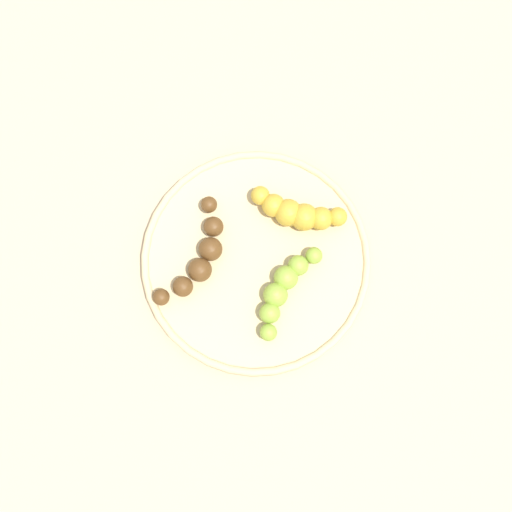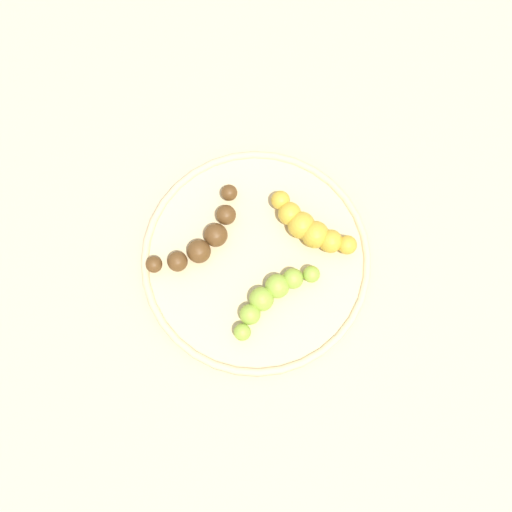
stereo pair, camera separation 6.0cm
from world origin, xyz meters
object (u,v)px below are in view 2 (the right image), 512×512
object	(u,v)px
banana_overripe	(203,239)
banana_green	(271,296)
fruit_bowl	(256,260)
banana_spotted	(310,228)

from	to	relation	value
banana_overripe	banana_green	world-z (taller)	same
banana_overripe	fruit_bowl	bearing A→B (deg)	25.80
banana_overripe	banana_spotted	bearing A→B (deg)	50.60
banana_spotted	banana_green	bearing A→B (deg)	5.57
banana_spotted	banana_green	world-z (taller)	banana_spotted
fruit_bowl	banana_overripe	world-z (taller)	banana_overripe
banana_spotted	banana_overripe	size ratio (longest dim) A/B	0.79
fruit_bowl	banana_green	xyz separation A→B (m)	(-0.01, -0.05, 0.02)
fruit_bowl	banana_green	distance (m)	0.06
fruit_bowl	banana_green	bearing A→B (deg)	-104.37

